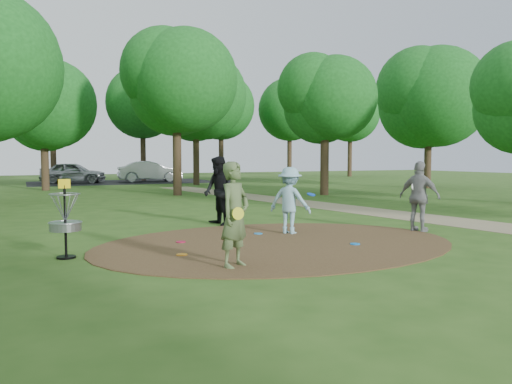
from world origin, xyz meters
name	(u,v)px	position (x,y,z in m)	size (l,w,h in m)	color
ground	(278,244)	(0.00, 0.00, 0.00)	(100.00, 100.00, 0.00)	#2D5119
dirt_clearing	(278,243)	(0.00, 0.00, 0.01)	(8.40, 8.40, 0.02)	#47301C
footpath	(430,219)	(6.50, 2.00, 0.01)	(2.00, 40.00, 0.01)	#8C7A5B
parking_lot	(124,182)	(2.00, 30.00, 0.00)	(14.00, 8.00, 0.01)	black
player_observer_with_disc	(235,215)	(-1.84, -1.83, 0.94)	(0.82, 0.75, 1.89)	#50643A
player_throwing_with_disc	(290,201)	(0.93, 1.15, 0.85)	(1.33, 1.26, 1.71)	#8ABBCD
player_walking_with_disc	(219,191)	(-0.13, 3.44, 1.00)	(0.86, 1.05, 1.99)	black
player_waiting_with_disc	(420,197)	(4.20, 0.04, 0.93)	(0.84, 1.18, 1.86)	gray
disc_ground_cyan	(258,234)	(0.14, 1.38, 0.03)	(0.22, 0.22, 0.02)	#197FCB
disc_ground_blue	(355,244)	(1.45, -0.91, 0.03)	(0.22, 0.22, 0.02)	#0D75E8
disc_ground_red	(181,242)	(-1.99, 1.01, 0.03)	(0.22, 0.22, 0.02)	#B6123D
car_left	(73,173)	(-1.74, 29.88, 0.80)	(1.88, 4.67, 1.59)	#979A9E
car_right	(150,171)	(3.98, 29.56, 0.82)	(1.74, 5.00, 1.65)	#AAADB1
disc_ground_orange	(182,255)	(-2.40, -0.45, 0.03)	(0.22, 0.22, 0.02)	orange
disc_golf_basket	(65,213)	(-4.50, 0.30, 0.87)	(0.63, 0.63, 1.54)	black
tree_ring	(232,73)	(2.39, 8.51, 5.29)	(37.28, 45.87, 9.20)	#332316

